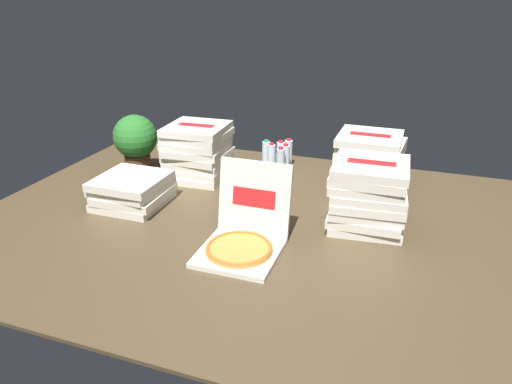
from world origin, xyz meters
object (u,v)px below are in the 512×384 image
at_px(pizza_stack_right_near, 369,163).
at_px(water_bottle_3, 271,158).
at_px(pizza_stack_left_mid, 368,195).
at_px(water_bottle_0, 285,159).
at_px(pizza_stack_center_near, 198,151).
at_px(water_bottle_2, 280,155).
at_px(water_bottle_5, 266,155).
at_px(water_bottle_4, 281,162).
at_px(pizza_stack_right_mid, 133,191).
at_px(potted_plant, 136,141).
at_px(water_bottle_1, 289,153).
at_px(open_pizza_box, 244,235).

relative_size(pizza_stack_right_near, water_bottle_3, 2.02).
bearing_deg(pizza_stack_left_mid, water_bottle_0, 135.29).
distance_m(pizza_stack_left_mid, pizza_stack_center_near, 1.29).
xyz_separation_m(pizza_stack_left_mid, water_bottle_2, (-0.73, 0.72, -0.09)).
bearing_deg(pizza_stack_left_mid, water_bottle_3, 140.11).
bearing_deg(pizza_stack_left_mid, pizza_stack_center_near, 163.60).
distance_m(pizza_stack_center_near, water_bottle_3, 0.55).
distance_m(water_bottle_0, water_bottle_5, 0.17).
bearing_deg(water_bottle_2, water_bottle_4, -72.65).
xyz_separation_m(pizza_stack_right_mid, potted_plant, (-0.26, 0.47, 0.16)).
xyz_separation_m(pizza_stack_right_mid, water_bottle_3, (0.65, 0.85, 0.01)).
bearing_deg(water_bottle_1, water_bottle_3, -123.91).
relative_size(pizza_stack_center_near, water_bottle_4, 2.00).
relative_size(pizza_stack_left_mid, water_bottle_2, 2.04).
distance_m(open_pizza_box, water_bottle_4, 1.06).
height_order(water_bottle_4, potted_plant, potted_plant).
height_order(water_bottle_1, potted_plant, potted_plant).
bearing_deg(pizza_stack_right_mid, pizza_stack_right_near, 28.30).
xyz_separation_m(open_pizza_box, potted_plant, (-1.11, 0.75, 0.17)).
bearing_deg(water_bottle_1, pizza_stack_right_mid, -126.86).
bearing_deg(water_bottle_3, pizza_stack_right_mid, -127.34).
distance_m(water_bottle_4, potted_plant, 1.06).
distance_m(open_pizza_box, water_bottle_1, 1.28).
height_order(pizza_stack_right_mid, water_bottle_1, water_bottle_1).
relative_size(pizza_stack_left_mid, water_bottle_3, 2.04).
bearing_deg(potted_plant, pizza_stack_right_mid, -61.08).
relative_size(water_bottle_2, potted_plant, 0.50).
bearing_deg(pizza_stack_right_near, water_bottle_2, 164.02).
relative_size(pizza_stack_center_near, water_bottle_3, 2.00).
height_order(water_bottle_0, water_bottle_3, same).
relative_size(pizza_stack_left_mid, water_bottle_1, 2.04).
xyz_separation_m(open_pizza_box, water_bottle_5, (-0.26, 1.18, 0.02)).
distance_m(water_bottle_0, water_bottle_3, 0.11).
distance_m(water_bottle_5, potted_plant, 0.97).
bearing_deg(open_pizza_box, water_bottle_1, 94.87).
relative_size(pizza_stack_left_mid, pizza_stack_right_mid, 1.04).
xyz_separation_m(water_bottle_3, potted_plant, (-0.91, -0.38, 0.15)).
xyz_separation_m(water_bottle_3, water_bottle_4, (0.09, -0.07, 0.00)).
bearing_deg(water_bottle_1, pizza_stack_center_near, -142.72).
height_order(pizza_stack_right_near, potted_plant, potted_plant).
height_order(pizza_stack_right_mid, water_bottle_5, water_bottle_5).
height_order(water_bottle_0, water_bottle_2, same).
height_order(pizza_stack_center_near, water_bottle_5, pizza_stack_center_near).
bearing_deg(open_pizza_box, potted_plant, 146.11).
xyz_separation_m(pizza_stack_right_mid, pizza_stack_right_near, (1.37, 0.74, 0.10)).
xyz_separation_m(water_bottle_5, potted_plant, (-0.85, -0.44, 0.15)).
height_order(pizza_stack_right_mid, water_bottle_3, water_bottle_3).
bearing_deg(water_bottle_5, pizza_stack_right_near, -12.43).
bearing_deg(pizza_stack_right_mid, pizza_stack_left_mid, 8.13).
xyz_separation_m(pizza_stack_right_mid, water_bottle_2, (0.70, 0.93, 0.01)).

